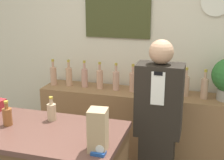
# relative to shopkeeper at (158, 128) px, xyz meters

# --- Properties ---
(back_wall) EXTENTS (5.20, 0.09, 2.70)m
(back_wall) POSITION_rel_shopkeeper_xyz_m (-0.49, 0.82, 0.56)
(back_wall) COLOR beige
(back_wall) RESTS_ON ground_plane
(back_shelf) EXTENTS (2.10, 0.40, 0.93)m
(back_shelf) POSITION_rel_shopkeeper_xyz_m (-0.32, 0.56, -0.33)
(back_shelf) COLOR #8E6642
(back_shelf) RESTS_ON ground_plane
(shopkeeper) EXTENTS (0.40, 0.25, 1.59)m
(shopkeeper) POSITION_rel_shopkeeper_xyz_m (0.00, 0.00, 0.00)
(shopkeeper) COLOR black
(shopkeeper) RESTS_ON ground_plane
(paper_bag) EXTENTS (0.13, 0.13, 0.29)m
(paper_bag) POSITION_rel_shopkeeper_xyz_m (-0.27, -0.84, 0.32)
(paper_bag) COLOR tan
(paper_bag) RESTS_ON display_counter
(tape_dispenser) EXTENTS (0.09, 0.06, 0.07)m
(tape_dispenser) POSITION_rel_shopkeeper_xyz_m (-0.25, -0.89, 0.20)
(tape_dispenser) COLOR #1E4799
(tape_dispenser) RESTS_ON display_counter
(counter_bottle_1) EXTENTS (0.07, 0.07, 0.20)m
(counter_bottle_1) POSITION_rel_shopkeeper_xyz_m (-1.08, -0.66, 0.25)
(counter_bottle_1) COLOR brown
(counter_bottle_1) RESTS_ON display_counter
(counter_bottle_2) EXTENTS (0.07, 0.07, 0.20)m
(counter_bottle_2) POSITION_rel_shopkeeper_xyz_m (-0.79, -0.47, 0.25)
(counter_bottle_2) COLOR tan
(counter_bottle_2) RESTS_ON display_counter
(shelf_bottle_0) EXTENTS (0.07, 0.07, 0.30)m
(shelf_bottle_0) POSITION_rel_shopkeeper_xyz_m (-1.29, 0.55, 0.25)
(shelf_bottle_0) COLOR tan
(shelf_bottle_0) RESTS_ON back_shelf
(shelf_bottle_1) EXTENTS (0.07, 0.07, 0.30)m
(shelf_bottle_1) POSITION_rel_shopkeeper_xyz_m (-1.11, 0.57, 0.25)
(shelf_bottle_1) COLOR tan
(shelf_bottle_1) RESTS_ON back_shelf
(shelf_bottle_2) EXTENTS (0.07, 0.07, 0.30)m
(shelf_bottle_2) POSITION_rel_shopkeeper_xyz_m (-0.92, 0.58, 0.25)
(shelf_bottle_2) COLOR tan
(shelf_bottle_2) RESTS_ON back_shelf
(shelf_bottle_3) EXTENTS (0.07, 0.07, 0.30)m
(shelf_bottle_3) POSITION_rel_shopkeeper_xyz_m (-0.74, 0.57, 0.25)
(shelf_bottle_3) COLOR tan
(shelf_bottle_3) RESTS_ON back_shelf
(shelf_bottle_4) EXTENTS (0.07, 0.07, 0.30)m
(shelf_bottle_4) POSITION_rel_shopkeeper_xyz_m (-0.55, 0.57, 0.25)
(shelf_bottle_4) COLOR tan
(shelf_bottle_4) RESTS_ON back_shelf
(shelf_bottle_5) EXTENTS (0.07, 0.07, 0.30)m
(shelf_bottle_5) POSITION_rel_shopkeeper_xyz_m (-0.37, 0.57, 0.25)
(shelf_bottle_5) COLOR tan
(shelf_bottle_5) RESTS_ON back_shelf
(shelf_bottle_6) EXTENTS (0.07, 0.07, 0.30)m
(shelf_bottle_6) POSITION_rel_shopkeeper_xyz_m (-0.18, 0.57, 0.25)
(shelf_bottle_6) COLOR tan
(shelf_bottle_6) RESTS_ON back_shelf
(shelf_bottle_7) EXTENTS (0.07, 0.07, 0.30)m
(shelf_bottle_7) POSITION_rel_shopkeeper_xyz_m (0.00, 0.58, 0.25)
(shelf_bottle_7) COLOR tan
(shelf_bottle_7) RESTS_ON back_shelf
(shelf_bottle_8) EXTENTS (0.07, 0.07, 0.30)m
(shelf_bottle_8) POSITION_rel_shopkeeper_xyz_m (0.19, 0.58, 0.25)
(shelf_bottle_8) COLOR tan
(shelf_bottle_8) RESTS_ON back_shelf
(shelf_bottle_9) EXTENTS (0.07, 0.07, 0.30)m
(shelf_bottle_9) POSITION_rel_shopkeeper_xyz_m (0.38, 0.55, 0.25)
(shelf_bottle_9) COLOR tan
(shelf_bottle_9) RESTS_ON back_shelf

